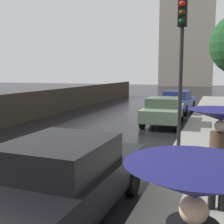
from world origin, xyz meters
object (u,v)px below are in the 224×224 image
car_blue_behind_camera (178,101)px  pedestrian_with_umbrella_near (220,129)px  car_black_near_kerb (63,178)px  car_green_far_ahead (163,110)px  traffic_light (181,50)px  pedestrian_with_umbrella_far (194,214)px

car_blue_behind_camera → pedestrian_with_umbrella_near: 14.48m
car_black_near_kerb → car_green_far_ahead: car_black_near_kerb is taller
car_black_near_kerb → pedestrian_with_umbrella_near: (2.63, 1.02, 0.89)m
car_blue_behind_camera → pedestrian_with_umbrella_near: pedestrian_with_umbrella_near is taller
car_black_near_kerb → car_blue_behind_camera: 15.24m
car_green_far_ahead → traffic_light: bearing=-77.0°
car_green_far_ahead → car_blue_behind_camera: 5.08m
car_black_near_kerb → car_blue_behind_camera: bearing=90.8°
car_black_near_kerb → car_green_far_ahead: size_ratio=1.05×
car_green_far_ahead → pedestrian_with_umbrella_near: size_ratio=2.27×
pedestrian_with_umbrella_near → traffic_light: 4.29m
car_green_far_ahead → pedestrian_with_umbrella_far: size_ratio=2.27×
traffic_light → car_green_far_ahead: bearing=104.9°
car_green_far_ahead → pedestrian_with_umbrella_near: 9.55m
pedestrian_with_umbrella_near → pedestrian_with_umbrella_far: (-0.21, -3.31, -0.04)m
car_green_far_ahead → car_blue_behind_camera: car_blue_behind_camera is taller
car_green_far_ahead → pedestrian_with_umbrella_far: 12.71m
pedestrian_with_umbrella_far → car_black_near_kerb: bearing=132.4°
pedestrian_with_umbrella_near → pedestrian_with_umbrella_far: size_ratio=1.00×
car_black_near_kerb → car_green_far_ahead: bearing=90.9°
car_blue_behind_camera → traffic_light: (1.37, -10.45, 2.59)m
car_black_near_kerb → pedestrian_with_umbrella_far: bearing=-42.3°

